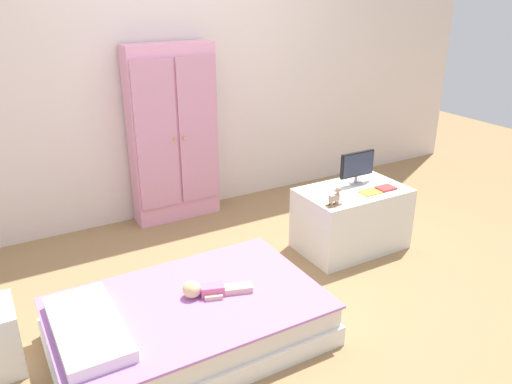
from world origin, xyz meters
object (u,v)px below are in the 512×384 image
book_yellow (370,192)px  book_red (386,188)px  doll (205,290)px  tv_monitor (357,166)px  bed (189,322)px  rocking_horse_toy (335,197)px  tv_stand (351,219)px  wardrobe (173,135)px

book_yellow → book_red: (0.15, 0.00, 0.00)m
doll → tv_monitor: size_ratio=1.30×
bed → book_red: book_red is taller
rocking_horse_toy → book_yellow: rocking_horse_toy is taller
rocking_horse_toy → book_red: 0.52m
doll → book_red: bearing=10.6°
bed → book_yellow: (1.56, 0.31, 0.35)m
rocking_horse_toy → book_yellow: size_ratio=0.93×
rocking_horse_toy → book_red: size_ratio=0.97×
tv_stand → doll: bearing=-163.6°
book_red → doll: bearing=-169.4°
bed → doll: (0.11, 0.01, 0.17)m
rocking_horse_toy → wardrobe: bearing=115.0°
book_red → tv_stand: bearing=152.3°
bed → tv_monitor: 1.74m
tv_monitor → book_red: tv_monitor is taller
tv_monitor → rocking_horse_toy: bearing=-148.0°
wardrobe → tv_monitor: 1.50m
wardrobe → book_yellow: wardrobe is taller
wardrobe → rocking_horse_toy: (0.63, -1.34, -0.19)m
wardrobe → doll: bearing=-106.3°
tv_monitor → book_yellow: tv_monitor is taller
book_yellow → tv_monitor: bearing=80.4°
tv_stand → book_red: size_ratio=5.84×
wardrobe → book_red: size_ratio=10.77×
tv_stand → rocking_horse_toy: 0.45m
rocking_horse_toy → book_yellow: 0.37m
bed → tv_stand: 1.56m
bed → wardrobe: (0.57, 1.61, 0.60)m
book_yellow → book_red: bearing=0.0°
tv_monitor → rocking_horse_toy: 0.47m
doll → book_red: size_ratio=2.85×
doll → tv_stand: size_ratio=0.49×
wardrobe → book_yellow: bearing=-52.7°
doll → book_yellow: book_yellow is taller
doll → tv_monitor: 1.60m
wardrobe → rocking_horse_toy: bearing=-65.0°
tv_stand → book_red: bearing=-27.7°
bed → tv_stand: bearing=15.8°
doll → book_red: (1.60, 0.30, 0.19)m
book_yellow → wardrobe: bearing=127.3°
bed → rocking_horse_toy: size_ratio=11.24×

